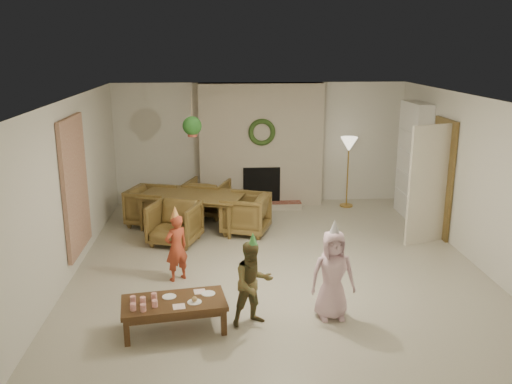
{
  "coord_description": "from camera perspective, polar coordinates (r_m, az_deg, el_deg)",
  "views": [
    {
      "loc": [
        -0.85,
        -7.59,
        3.24
      ],
      "look_at": [
        -0.3,
        0.4,
        1.05
      ],
      "focal_mm": 37.98,
      "sensor_mm": 36.0,
      "label": 1
    }
  ],
  "objects": [
    {
      "name": "floor",
      "position": [
        8.3,
        2.28,
        -7.71
      ],
      "size": [
        7.0,
        7.0,
        0.0
      ],
      "primitive_type": "plane",
      "color": "#B7B29E",
      "rests_on": "ground"
    },
    {
      "name": "ceiling",
      "position": [
        7.67,
        2.47,
        9.74
      ],
      "size": [
        7.0,
        7.0,
        0.0
      ],
      "primitive_type": "plane",
      "rotation": [
        3.14,
        0.0,
        0.0
      ],
      "color": "white",
      "rests_on": "wall_back"
    },
    {
      "name": "wall_back",
      "position": [
        11.3,
        0.45,
        5.15
      ],
      "size": [
        7.0,
        0.0,
        7.0
      ],
      "primitive_type": "plane",
      "rotation": [
        1.57,
        0.0,
        0.0
      ],
      "color": "silver",
      "rests_on": "floor"
    },
    {
      "name": "wall_front",
      "position": [
        4.63,
        7.13,
        -10.3
      ],
      "size": [
        7.0,
        0.0,
        7.0
      ],
      "primitive_type": "plane",
      "rotation": [
        -1.57,
        0.0,
        0.0
      ],
      "color": "silver",
      "rests_on": "floor"
    },
    {
      "name": "wall_left",
      "position": [
        8.14,
        -19.13,
        0.28
      ],
      "size": [
        0.0,
        7.0,
        7.0
      ],
      "primitive_type": "plane",
      "rotation": [
        1.57,
        0.0,
        1.57
      ],
      "color": "silver",
      "rests_on": "floor"
    },
    {
      "name": "wall_right",
      "position": [
        8.74,
        22.33,
        0.96
      ],
      "size": [
        0.0,
        7.0,
        7.0
      ],
      "primitive_type": "plane",
      "rotation": [
        1.57,
        0.0,
        -1.57
      ],
      "color": "silver",
      "rests_on": "floor"
    },
    {
      "name": "fireplace_mass",
      "position": [
        11.1,
        0.53,
        4.97
      ],
      "size": [
        2.5,
        0.4,
        2.5
      ],
      "primitive_type": "cube",
      "color": "#572B17",
      "rests_on": "floor"
    },
    {
      "name": "fireplace_hearth",
      "position": [
        11.04,
        0.65,
        -1.45
      ],
      "size": [
        1.6,
        0.3,
        0.12
      ],
      "primitive_type": "cube",
      "color": "maroon",
      "rests_on": "floor"
    },
    {
      "name": "fireplace_firebox",
      "position": [
        11.1,
        0.59,
        0.73
      ],
      "size": [
        0.75,
        0.12,
        0.75
      ],
      "primitive_type": "cube",
      "color": "black",
      "rests_on": "floor"
    },
    {
      "name": "fireplace_wreath",
      "position": [
        10.83,
        0.62,
        6.31
      ],
      "size": [
        0.54,
        0.1,
        0.54
      ],
      "primitive_type": "torus",
      "rotation": [
        1.57,
        0.0,
        0.0
      ],
      "color": "#244218",
      "rests_on": "fireplace_mass"
    },
    {
      "name": "floor_lamp_base",
      "position": [
        11.37,
        9.48,
        -1.4
      ],
      "size": [
        0.27,
        0.27,
        0.03
      ],
      "primitive_type": "cylinder",
      "color": "gold",
      "rests_on": "floor"
    },
    {
      "name": "floor_lamp_post",
      "position": [
        11.2,
        9.62,
        1.83
      ],
      "size": [
        0.03,
        0.03,
        1.3
      ],
      "primitive_type": "cylinder",
      "color": "gold",
      "rests_on": "floor"
    },
    {
      "name": "floor_lamp_shade",
      "position": [
        11.08,
        9.77,
        4.97
      ],
      "size": [
        0.35,
        0.35,
        0.29
      ],
      "primitive_type": "cone",
      "rotation": [
        3.14,
        0.0,
        0.0
      ],
      "color": "beige",
      "rests_on": "floor_lamp_post"
    },
    {
      "name": "bookshelf_carcass",
      "position": [
        10.77,
        16.22,
        3.22
      ],
      "size": [
        0.3,
        1.0,
        2.2
      ],
      "primitive_type": "cube",
      "color": "white",
      "rests_on": "floor"
    },
    {
      "name": "bookshelf_shelf_a",
      "position": [
        10.91,
        15.87,
        -0.12
      ],
      "size": [
        0.3,
        0.92,
        0.03
      ],
      "primitive_type": "cube",
      "color": "white",
      "rests_on": "bookshelf_carcass"
    },
    {
      "name": "bookshelf_shelf_b",
      "position": [
        10.82,
        16.02,
        1.92
      ],
      "size": [
        0.3,
        0.92,
        0.03
      ],
      "primitive_type": "cube",
      "color": "white",
      "rests_on": "bookshelf_carcass"
    },
    {
      "name": "bookshelf_shelf_c",
      "position": [
        10.74,
        16.17,
        4.0
      ],
      "size": [
        0.3,
        0.92,
        0.03
      ],
      "primitive_type": "cube",
      "color": "white",
      "rests_on": "bookshelf_carcass"
    },
    {
      "name": "bookshelf_shelf_d",
      "position": [
        10.67,
        16.33,
        6.11
      ],
      "size": [
        0.3,
        0.92,
        0.03
      ],
      "primitive_type": "cube",
      "color": "white",
      "rests_on": "bookshelf_carcass"
    },
    {
      "name": "books_row_lower",
      "position": [
        10.73,
        16.08,
        0.39
      ],
      "size": [
        0.2,
        0.4,
        0.24
      ],
      "primitive_type": "cube",
      "color": "maroon",
      "rests_on": "bookshelf_shelf_a"
    },
    {
      "name": "books_row_mid",
      "position": [
        10.83,
        15.89,
        2.71
      ],
      "size": [
        0.2,
        0.44,
        0.24
      ],
      "primitive_type": "cube",
      "color": "teal",
      "rests_on": "bookshelf_shelf_b"
    },
    {
      "name": "books_row_upper",
      "position": [
        10.61,
        16.3,
        4.58
      ],
      "size": [
        0.2,
        0.36,
        0.22
      ],
      "primitive_type": "cube",
      "color": "gold",
      "rests_on": "bookshelf_shelf_c"
    },
    {
      "name": "door_frame",
      "position": [
        9.83,
        18.98,
        1.4
      ],
      "size": [
        0.05,
        0.86,
        2.04
      ],
      "primitive_type": "cube",
      "color": "brown",
      "rests_on": "floor"
    },
    {
      "name": "door_leaf",
      "position": [
        9.35,
        17.7,
        0.7
      ],
      "size": [
        0.77,
        0.32,
        2.0
      ],
      "primitive_type": "cube",
      "rotation": [
        0.0,
        0.0,
        -1.22
      ],
      "color": "beige",
      "rests_on": "floor"
    },
    {
      "name": "curtain_panel",
      "position": [
        8.31,
        -18.52,
        0.64
      ],
      "size": [
        0.06,
        1.2,
        2.0
      ],
      "primitive_type": "cube",
      "color": "tan",
      "rests_on": "wall_left"
    },
    {
      "name": "dining_table",
      "position": [
        9.87,
        -6.73,
        -2.03
      ],
      "size": [
        2.06,
        1.55,
        0.64
      ],
      "primitive_type": "imported",
      "rotation": [
        0.0,
        0.0,
        -0.33
      ],
      "color": "brown",
      "rests_on": "floor"
    },
    {
      "name": "dining_chair_near",
      "position": [
        9.15,
        -8.56,
        -3.27
      ],
      "size": [
        0.97,
        0.98,
        0.71
      ],
      "primitive_type": "imported",
      "rotation": [
        0.0,
        0.0,
        -0.33
      ],
      "color": "brown",
      "rests_on": "floor"
    },
    {
      "name": "dining_chair_far",
      "position": [
        10.57,
        -5.16,
        -0.61
      ],
      "size": [
        0.97,
        0.98,
        0.71
      ],
      "primitive_type": "imported",
      "rotation": [
        0.0,
        0.0,
        2.82
      ],
      "color": "brown",
      "rests_on": "floor"
    },
    {
      "name": "dining_chair_left",
      "position": [
        10.17,
        -10.95,
        -1.48
      ],
      "size": [
        0.98,
        0.97,
        0.71
      ],
      "primitive_type": "imported",
      "rotation": [
        0.0,
        0.0,
        1.25
      ],
      "color": "brown",
      "rests_on": "floor"
    },
    {
      "name": "dining_chair_right",
      "position": [
        9.55,
        -1.11,
        -2.3
      ],
      "size": [
        0.98,
        0.97,
        0.71
      ],
      "primitive_type": "imported",
      "rotation": [
        0.0,
        0.0,
        -1.9
      ],
      "color": "brown",
      "rests_on": "floor"
    },
    {
      "name": "hanging_plant_cord",
      "position": [
        9.17,
        -6.79,
        8.36
      ],
      "size": [
        0.01,
        0.01,
        0.7
      ],
      "primitive_type": "cylinder",
      "color": "tan",
      "rests_on": "ceiling"
    },
    {
      "name": "hanging_plant_pot",
      "position": [
        9.22,
        -6.72,
        6.2
      ],
      "size": [
        0.16,
        0.16,
        0.12
      ],
      "primitive_type": "cylinder",
      "color": "brown",
      "rests_on": "hanging_plant_cord"
    },
    {
      "name": "hanging_plant_foliage",
      "position": [
        9.2,
        -6.75,
        6.94
      ],
      "size": [
        0.32,
        0.32,
        0.32
      ],
      "primitive_type": "sphere",
      "color": "#1C521B",
      "rests_on": "hanging_plant_pot"
    },
    {
      "name": "coffee_table_top",
      "position": [
        6.48,
        -8.64,
        -11.47
      ],
      "size": [
        1.27,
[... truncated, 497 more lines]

